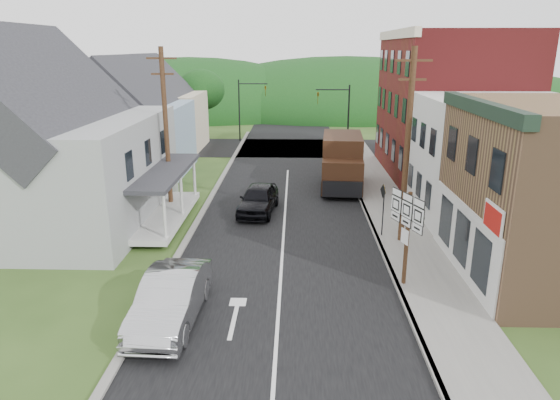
# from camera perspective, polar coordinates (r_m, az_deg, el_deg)

# --- Properties ---
(ground) EXTENTS (120.00, 120.00, 0.00)m
(ground) POSITION_cam_1_polar(r_m,az_deg,el_deg) (20.87, 0.12, -8.28)
(ground) COLOR #2D4719
(ground) RESTS_ON ground
(road) EXTENTS (9.00, 90.00, 0.02)m
(road) POSITION_cam_1_polar(r_m,az_deg,el_deg) (30.22, 0.67, -0.17)
(road) COLOR black
(road) RESTS_ON ground
(cross_road) EXTENTS (60.00, 9.00, 0.02)m
(cross_road) POSITION_cam_1_polar(r_m,az_deg,el_deg) (46.73, 1.08, 5.98)
(cross_road) COLOR black
(cross_road) RESTS_ON ground
(sidewalk_right) EXTENTS (2.80, 55.00, 0.15)m
(sidewalk_right) POSITION_cam_1_polar(r_m,az_deg,el_deg) (28.79, 12.41, -1.30)
(sidewalk_right) COLOR slate
(sidewalk_right) RESTS_ON ground
(curb_right) EXTENTS (0.20, 55.00, 0.15)m
(curb_right) POSITION_cam_1_polar(r_m,az_deg,el_deg) (28.57, 9.75, -1.29)
(curb_right) COLOR slate
(curb_right) RESTS_ON ground
(curb_left) EXTENTS (0.30, 55.00, 0.12)m
(curb_left) POSITION_cam_1_polar(r_m,az_deg,el_deg) (28.76, -8.72, -1.14)
(curb_left) COLOR slate
(curb_left) RESTS_ON ground
(storefront_white) EXTENTS (8.00, 7.00, 6.50)m
(storefront_white) POSITION_cam_1_polar(r_m,az_deg,el_deg) (29.04, 23.55, 4.32)
(storefront_white) COLOR silver
(storefront_white) RESTS_ON ground
(storefront_red) EXTENTS (8.00, 12.00, 10.00)m
(storefront_red) POSITION_cam_1_polar(r_m,az_deg,el_deg) (37.65, 18.67, 10.15)
(storefront_red) COLOR maroon
(storefront_red) RESTS_ON ground
(house_gray) EXTENTS (10.20, 12.24, 8.35)m
(house_gray) POSITION_cam_1_polar(r_m,az_deg,el_deg) (28.24, -24.76, 5.90)
(house_gray) COLOR gray
(house_gray) RESTS_ON ground
(house_blue) EXTENTS (7.14, 8.16, 7.28)m
(house_blue) POSITION_cam_1_polar(r_m,az_deg,el_deg) (38.04, -16.09, 8.44)
(house_blue) COLOR #879CB8
(house_blue) RESTS_ON ground
(house_cream) EXTENTS (7.14, 8.16, 7.28)m
(house_cream) POSITION_cam_1_polar(r_m,az_deg,el_deg) (46.75, -13.38, 10.12)
(house_cream) COLOR beige
(house_cream) RESTS_ON ground
(utility_pole_right) EXTENTS (1.60, 0.26, 9.00)m
(utility_pole_right) POSITION_cam_1_polar(r_m,az_deg,el_deg) (23.32, 14.35, 5.95)
(utility_pole_right) COLOR #472D19
(utility_pole_right) RESTS_ON ground
(utility_pole_left) EXTENTS (1.60, 0.26, 9.00)m
(utility_pole_left) POSITION_cam_1_polar(r_m,az_deg,el_deg) (28.10, -12.89, 7.85)
(utility_pole_left) COLOR #472D19
(utility_pole_left) RESTS_ON ground
(traffic_signal_right) EXTENTS (2.87, 0.20, 6.00)m
(traffic_signal_right) POSITION_cam_1_polar(r_m,az_deg,el_deg) (42.85, 6.90, 9.95)
(traffic_signal_right) COLOR black
(traffic_signal_right) RESTS_ON ground
(traffic_signal_left) EXTENTS (2.87, 0.20, 6.00)m
(traffic_signal_left) POSITION_cam_1_polar(r_m,az_deg,el_deg) (49.87, -3.89, 11.01)
(traffic_signal_left) COLOR black
(traffic_signal_left) RESTS_ON ground
(tree_left_b) EXTENTS (4.80, 4.80, 6.94)m
(tree_left_b) POSITION_cam_1_polar(r_m,az_deg,el_deg) (35.73, -27.98, 8.56)
(tree_left_b) COLOR #382616
(tree_left_b) RESTS_ON ground
(tree_left_c) EXTENTS (5.80, 5.80, 8.41)m
(tree_left_c) POSITION_cam_1_polar(r_m,az_deg,el_deg) (43.60, -25.40, 11.48)
(tree_left_c) COLOR #382616
(tree_left_c) RESTS_ON ground
(tree_left_d) EXTENTS (4.80, 4.80, 6.94)m
(tree_left_d) POSITION_cam_1_polar(r_m,az_deg,el_deg) (51.91, -9.04, 12.33)
(tree_left_d) COLOR #382616
(tree_left_d) RESTS_ON ground
(forested_ridge) EXTENTS (90.00, 30.00, 16.00)m
(forested_ridge) POSITION_cam_1_polar(r_m,az_deg,el_deg) (74.41, 1.36, 10.10)
(forested_ridge) COLOR black
(forested_ridge) RESTS_ON ground
(silver_sedan) EXTENTS (1.99, 5.20, 1.69)m
(silver_sedan) POSITION_cam_1_polar(r_m,az_deg,el_deg) (17.44, -12.36, -10.98)
(silver_sedan) COLOR #ACADB1
(silver_sedan) RESTS_ON ground
(dark_sedan) EXTENTS (2.39, 4.82, 1.58)m
(dark_sedan) POSITION_cam_1_polar(r_m,az_deg,el_deg) (28.00, -2.49, 0.11)
(dark_sedan) COLOR black
(dark_sedan) RESTS_ON ground
(delivery_van) EXTENTS (2.97, 6.38, 3.48)m
(delivery_van) POSITION_cam_1_polar(r_m,az_deg,el_deg) (32.91, 7.11, 4.30)
(delivery_van) COLOR black
(delivery_van) RESTS_ON ground
(route_sign_cluster) EXTENTS (0.81, 2.00, 3.69)m
(route_sign_cluster) POSITION_cam_1_polar(r_m,az_deg,el_deg) (19.30, 14.28, -2.82)
(route_sign_cluster) COLOR #472D19
(route_sign_cluster) RESTS_ON sidewalk_right
(warning_sign) EXTENTS (0.17, 0.71, 2.59)m
(warning_sign) POSITION_cam_1_polar(r_m,az_deg,el_deg) (24.39, 11.70, -0.31)
(warning_sign) COLOR black
(warning_sign) RESTS_ON sidewalk_right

